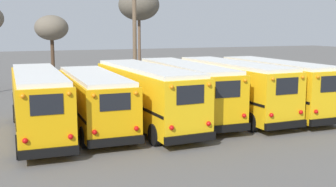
# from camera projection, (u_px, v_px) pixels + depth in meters

# --- Properties ---
(ground_plane) EXTENTS (160.00, 160.00, 0.00)m
(ground_plane) POSITION_uv_depth(u_px,v_px,m) (165.00, 121.00, 24.66)
(ground_plane) COLOR #5B5956
(school_bus_0) EXTENTS (2.58, 10.12, 3.27)m
(school_bus_0) POSITION_uv_depth(u_px,v_px,m) (38.00, 101.00, 20.99)
(school_bus_0) COLOR #E5A00C
(school_bus_0) RESTS_ON ground
(school_bus_1) EXTENTS (2.67, 9.50, 3.02)m
(school_bus_1) POSITION_uv_depth(u_px,v_px,m) (94.00, 99.00, 22.37)
(school_bus_1) COLOR #E5A00C
(school_bus_1) RESTS_ON ground
(school_bus_2) EXTENTS (3.06, 10.68, 3.33)m
(school_bus_2) POSITION_uv_depth(u_px,v_px,m) (146.00, 94.00, 23.19)
(school_bus_2) COLOR yellow
(school_bus_2) RESTS_ON ground
(school_bus_3) EXTENTS (2.78, 10.90, 3.29)m
(school_bus_3) POSITION_uv_depth(u_px,v_px,m) (185.00, 88.00, 25.27)
(school_bus_3) COLOR #EAAA0F
(school_bus_3) RESTS_ON ground
(school_bus_4) EXTENTS (2.79, 10.34, 3.36)m
(school_bus_4) POSITION_uv_depth(u_px,v_px,m) (232.00, 87.00, 25.65)
(school_bus_4) COLOR yellow
(school_bus_4) RESTS_ON ground
(school_bus_5) EXTENTS (2.61, 9.83, 3.35)m
(school_bus_5) POSITION_uv_depth(u_px,v_px,m) (275.00, 85.00, 26.39)
(school_bus_5) COLOR yellow
(school_bus_5) RESTS_ON ground
(utility_pole) EXTENTS (1.80, 0.34, 9.21)m
(utility_pole) POSITION_uv_depth(u_px,v_px,m) (135.00, 36.00, 35.20)
(utility_pole) COLOR brown
(utility_pole) RESTS_ON ground
(bare_tree_0) EXTENTS (3.86, 3.86, 8.96)m
(bare_tree_0) POSITION_uv_depth(u_px,v_px,m) (139.00, 5.00, 39.55)
(bare_tree_0) COLOR brown
(bare_tree_0) RESTS_ON ground
(bare_tree_1) EXTENTS (2.98, 2.98, 6.51)m
(bare_tree_1) POSITION_uv_depth(u_px,v_px,m) (52.00, 29.00, 37.57)
(bare_tree_1) COLOR #473323
(bare_tree_1) RESTS_ON ground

